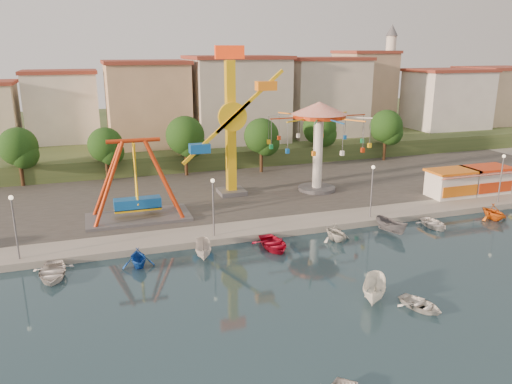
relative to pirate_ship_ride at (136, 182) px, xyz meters
name	(u,v)px	position (x,y,z in m)	size (l,w,h in m)	color
ground	(368,292)	(13.93, -19.92, -4.39)	(200.00, 200.00, 0.00)	#142C39
quay_deck	(191,141)	(13.93, 42.08, -4.09)	(200.00, 100.00, 0.60)	#9E998E
asphalt_pad	(243,182)	(13.93, 10.08, -3.79)	(90.00, 28.00, 0.01)	#4C4944
hill_terrace	(186,131)	(13.93, 47.08, -2.89)	(200.00, 60.00, 3.00)	#384C26
pirate_ship_ride	(136,182)	(0.00, 0.00, 0.00)	(10.00, 5.00, 8.00)	#59595E
kamikaze_tower	(235,126)	(11.55, 5.27, 4.03)	(7.84, 3.10, 16.50)	#59595E
wave_swinger	(319,126)	(21.11, 3.71, 3.80)	(11.60, 11.60, 10.40)	#59595E
booth_left	(451,183)	(34.42, -3.43, -2.23)	(5.40, 3.78, 3.08)	white
booth_mid	(486,179)	(39.34, -3.43, -2.23)	(5.40, 3.78, 3.08)	white
lamp_post_0	(15,229)	(-10.07, -6.92, -1.29)	(0.14, 0.14, 5.00)	#59595E
lamp_post_1	(213,209)	(5.93, -6.92, -1.29)	(0.14, 0.14, 5.00)	#59595E
lamp_post_2	(372,193)	(21.93, -6.92, -1.29)	(0.14, 0.14, 5.00)	#59595E
lamp_post_3	(501,180)	(37.93, -6.92, -1.29)	(0.14, 0.14, 5.00)	#59595E
tree_0	(18,147)	(-12.07, 17.06, 1.08)	(4.60, 4.60, 7.19)	#382314
tree_1	(105,145)	(-2.07, 16.32, 0.81)	(4.35, 4.35, 6.80)	#382314
tree_2	(185,135)	(7.93, 15.89, 1.52)	(5.02, 5.02, 7.85)	#382314
tree_3	(261,136)	(17.93, 14.44, 1.16)	(4.68, 4.68, 7.32)	#382314
tree_4	(320,128)	(27.93, 17.43, 1.35)	(4.86, 4.86, 7.60)	#382314
tree_5	(386,126)	(37.93, 15.62, 1.31)	(4.83, 4.83, 7.54)	#382314
building_1	(62,115)	(-7.40, 31.46, 2.92)	(12.33, 9.01, 8.63)	silver
building_2	(151,103)	(5.75, 32.04, 4.22)	(11.95, 9.28, 11.23)	tan
building_3	(241,108)	(19.54, 28.88, 3.20)	(12.59, 10.50, 9.20)	beige
building_4	(309,103)	(33.00, 32.28, 3.22)	(10.75, 9.23, 9.24)	beige
building_5	(382,96)	(46.30, 30.41, 4.21)	(12.77, 10.96, 11.21)	tan
building_6	(442,92)	(58.08, 28.85, 4.78)	(8.23, 8.98, 12.36)	silver
building_7	(474,97)	(69.96, 33.79, 2.99)	(11.59, 10.93, 8.76)	beige
minaret	(389,72)	(49.93, 34.08, 8.15)	(2.80, 2.80, 18.00)	silver
rowboat_a	(421,305)	(16.03, -23.11, -4.07)	(2.22, 3.11, 0.64)	white
skiff	(375,290)	(13.74, -21.06, -3.61)	(1.52, 4.04, 1.56)	white
moored_boat_0	(52,272)	(-7.50, -10.12, -3.95)	(3.03, 4.24, 0.88)	silver
moored_boat_1	(138,257)	(-1.10, -10.12, -3.62)	(2.53, 2.93, 1.54)	#1345AC
moored_boat_2	(204,250)	(4.23, -10.12, -3.71)	(1.34, 3.56, 1.37)	silver
moored_boat_3	(273,244)	(10.42, -10.12, -3.96)	(3.02, 4.23, 0.88)	#B90E29
moored_boat_4	(336,232)	(16.44, -10.12, -3.61)	(2.58, 2.99, 1.57)	silver
moored_boat_5	(391,226)	(22.29, -10.12, -3.68)	(1.39, 3.68, 1.42)	#5F5E63
moored_boat_6	(434,224)	(27.14, -10.12, -4.03)	(2.53, 3.54, 0.73)	white
moored_boat_7	(494,212)	(34.33, -10.12, -3.56)	(2.73, 3.17, 1.67)	orange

